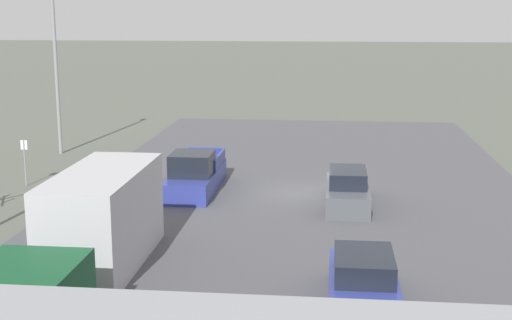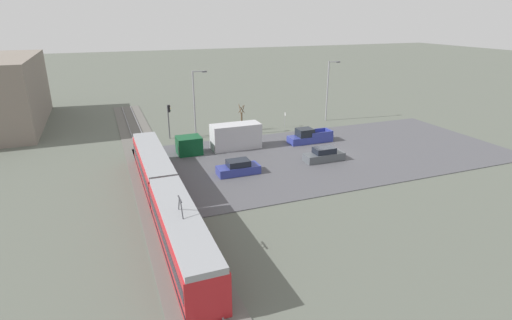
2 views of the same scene
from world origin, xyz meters
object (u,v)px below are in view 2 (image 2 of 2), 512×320
(light_rail_tram, at_px, (165,195))
(traffic_light_pole, at_px, (169,117))
(sedan_car_0, at_px, (238,168))
(street_tree, at_px, (242,119))
(pickup_truck, at_px, (309,137))
(no_parking_sign, at_px, (285,118))
(street_lamp_mid_block, at_px, (195,100))
(street_lamp_near_crossing, at_px, (329,87))
(sedan_car_1, at_px, (324,155))
(box_truck, at_px, (225,138))

(light_rail_tram, height_order, traffic_light_pole, traffic_light_pole)
(sedan_car_0, relative_size, street_tree, 1.15)
(pickup_truck, relative_size, no_parking_sign, 2.65)
(no_parking_sign, bearing_deg, light_rail_tram, 135.36)
(street_tree, bearing_deg, street_lamp_mid_block, 98.66)
(street_lamp_near_crossing, bearing_deg, traffic_light_pole, 92.11)
(pickup_truck, bearing_deg, no_parking_sign, -2.36)
(sedan_car_1, height_order, no_parking_sign, no_parking_sign)
(street_lamp_near_crossing, bearing_deg, sedan_car_0, 128.92)
(light_rail_tram, height_order, sedan_car_1, light_rail_tram)
(sedan_car_0, xyz_separation_m, traffic_light_pole, (15.60, 4.34, 2.30))
(sedan_car_0, bearing_deg, street_tree, 159.35)
(light_rail_tram, bearing_deg, sedan_car_1, -71.68)
(light_rail_tram, xyz_separation_m, street_tree, (21.59, -14.31, 0.11))
(traffic_light_pole, height_order, street_lamp_near_crossing, street_lamp_near_crossing)
(sedan_car_0, bearing_deg, street_lamp_near_crossing, 128.92)
(light_rail_tram, xyz_separation_m, traffic_light_pole, (21.58, -4.08, 1.35))
(street_tree, distance_m, street_lamp_mid_block, 7.62)
(no_parking_sign, bearing_deg, street_lamp_mid_block, 92.70)
(street_lamp_near_crossing, distance_m, street_lamp_mid_block, 21.41)
(street_lamp_near_crossing, relative_size, street_lamp_mid_block, 1.02)
(street_tree, xyz_separation_m, street_lamp_near_crossing, (0.90, -14.56, 3.46))
(street_tree, relative_size, street_lamp_mid_block, 0.43)
(sedan_car_0, relative_size, street_lamp_near_crossing, 0.48)
(sedan_car_0, relative_size, street_lamp_mid_block, 0.49)
(light_rail_tram, xyz_separation_m, pickup_truck, (13.04, -20.59, -0.85))
(pickup_truck, bearing_deg, sedan_car_0, 120.09)
(sedan_car_1, distance_m, street_tree, 16.04)
(sedan_car_1, xyz_separation_m, street_lamp_mid_block, (14.34, 11.24, 4.40))
(light_rail_tram, distance_m, street_tree, 25.90)
(pickup_truck, bearing_deg, box_truck, 84.22)
(pickup_truck, xyz_separation_m, traffic_light_pole, (8.55, 16.51, 2.20))
(street_lamp_mid_block, bearing_deg, sedan_car_1, -141.92)
(pickup_truck, height_order, no_parking_sign, no_parking_sign)
(street_lamp_mid_block, bearing_deg, box_truck, -162.99)
(street_lamp_mid_block, bearing_deg, light_rail_tram, 159.85)
(pickup_truck, bearing_deg, traffic_light_pole, 62.63)
(sedan_car_0, bearing_deg, street_lamp_mid_block, -176.54)
(pickup_truck, xyz_separation_m, sedan_car_0, (-7.05, 12.17, -0.09))
(light_rail_tram, xyz_separation_m, box_truck, (14.16, -9.51, -0.14))
(street_lamp_mid_block, bearing_deg, sedan_car_0, -176.54)
(no_parking_sign, bearing_deg, street_tree, 86.56)
(sedan_car_0, distance_m, street_lamp_near_crossing, 26.67)
(street_tree, bearing_deg, sedan_car_1, -163.77)
(light_rail_tram, xyz_separation_m, sedan_car_0, (5.99, -8.43, -0.94))
(pickup_truck, height_order, sedan_car_0, pickup_truck)
(sedan_car_0, bearing_deg, pickup_truck, 120.09)
(pickup_truck, distance_m, street_lamp_near_crossing, 13.33)
(box_truck, height_order, street_lamp_mid_block, street_lamp_mid_block)
(sedan_car_1, relative_size, traffic_light_pole, 1.01)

